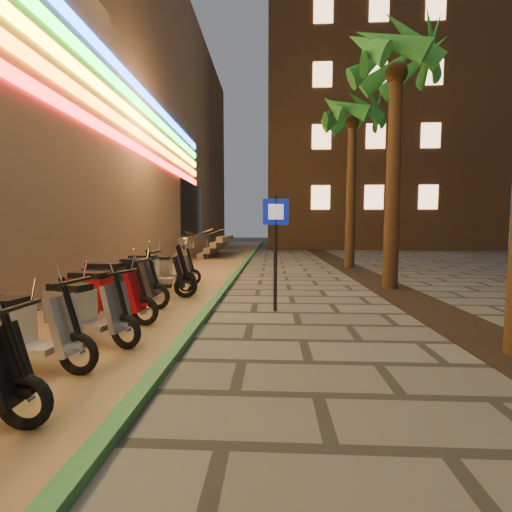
# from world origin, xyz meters

# --- Properties ---
(ground) EXTENTS (120.00, 120.00, 0.00)m
(ground) POSITION_xyz_m (0.00, 0.00, 0.00)
(ground) COLOR #474442
(ground) RESTS_ON ground
(parking_strip) EXTENTS (3.40, 60.00, 0.01)m
(parking_strip) POSITION_xyz_m (-2.60, 10.00, 0.01)
(parking_strip) COLOR #8C7251
(parking_strip) RESTS_ON ground
(green_curb) EXTENTS (0.18, 60.00, 0.10)m
(green_curb) POSITION_xyz_m (-0.90, 10.00, 0.05)
(green_curb) COLOR #296E3B
(green_curb) RESTS_ON ground
(planting_strip) EXTENTS (1.20, 40.00, 0.02)m
(planting_strip) POSITION_xyz_m (3.60, 5.00, 0.01)
(planting_strip) COLOR black
(planting_strip) RESTS_ON ground
(apartment_block) EXTENTS (18.00, 16.06, 25.00)m
(apartment_block) POSITION_xyz_m (9.00, 32.00, 12.50)
(apartment_block) COLOR brown
(apartment_block) RESTS_ON ground
(palm_c) EXTENTS (2.97, 3.02, 6.91)m
(palm_c) POSITION_xyz_m (3.60, 7.00, 5.73)
(palm_c) COLOR #472D19
(palm_c) RESTS_ON ground
(palm_d) EXTENTS (2.97, 3.02, 7.16)m
(palm_d) POSITION_xyz_m (3.60, 12.00, 5.94)
(palm_d) COLOR #472D19
(palm_d) RESTS_ON ground
(pedestrian_sign) EXTENTS (0.50, 0.11, 2.30)m
(pedestrian_sign) POSITION_xyz_m (0.43, 4.28, 1.49)
(pedestrian_sign) COLOR black
(pedestrian_sign) RESTS_ON ground
(scooter_5) EXTENTS (1.59, 0.60, 1.12)m
(scooter_5) POSITION_xyz_m (-2.55, 1.25, 0.49)
(scooter_5) COLOR black
(scooter_5) RESTS_ON ground
(scooter_6) EXTENTS (1.56, 0.83, 1.11)m
(scooter_6) POSITION_xyz_m (-2.34, 2.24, 0.48)
(scooter_6) COLOR black
(scooter_6) RESTS_ON ground
(scooter_7) EXTENTS (1.66, 0.68, 1.16)m
(scooter_7) POSITION_xyz_m (-2.57, 3.26, 0.51)
(scooter_7) COLOR black
(scooter_7) RESTS_ON ground
(scooter_8) EXTENTS (1.75, 0.61, 1.23)m
(scooter_8) POSITION_xyz_m (-2.80, 4.31, 0.54)
(scooter_8) COLOR black
(scooter_8) RESTS_ON ground
(scooter_9) EXTENTS (1.77, 0.85, 1.25)m
(scooter_9) POSITION_xyz_m (-2.51, 5.29, 0.54)
(scooter_9) COLOR black
(scooter_9) RESTS_ON ground
(scooter_10) EXTENTS (1.77, 0.63, 1.25)m
(scooter_10) POSITION_xyz_m (-2.72, 6.23, 0.54)
(scooter_10) COLOR black
(scooter_10) RESTS_ON ground
(scooter_11) EXTENTS (1.55, 0.54, 1.09)m
(scooter_11) POSITION_xyz_m (-2.68, 7.29, 0.47)
(scooter_11) COLOR black
(scooter_11) RESTS_ON ground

